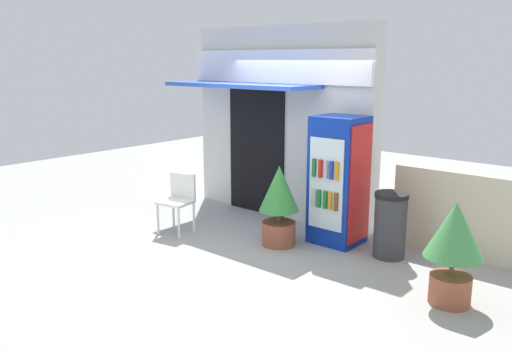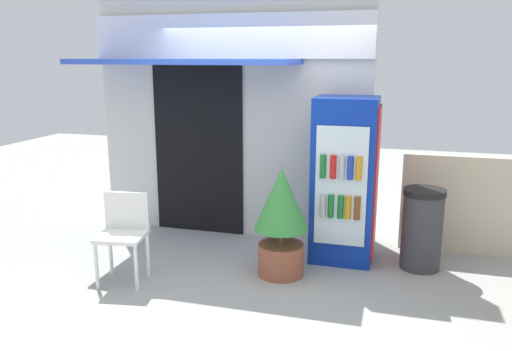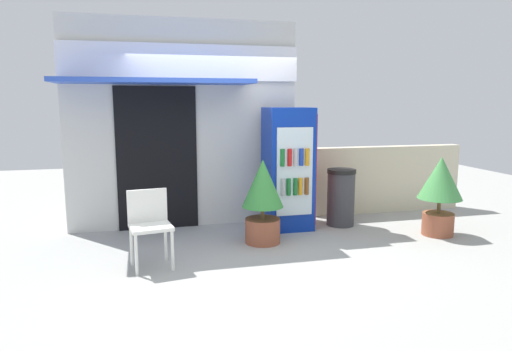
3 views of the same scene
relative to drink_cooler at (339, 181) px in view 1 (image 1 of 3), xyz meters
The scene contains 8 objects.
ground 1.54m from the drink_cooler, 141.75° to the right, with size 16.00×16.00×0.00m, color #A3A39E.
storefront_building 1.72m from the drink_cooler, 159.04° to the left, with size 3.38×1.12×3.02m.
drink_cooler is the anchor object (origin of this frame).
plastic_chair 2.34m from the drink_cooler, 150.51° to the right, with size 0.50×0.47×0.87m.
potted_plant_near_shop 0.87m from the drink_cooler, 131.90° to the right, with size 0.55×0.55×1.11m.
potted_plant_curbside 2.12m from the drink_cooler, 24.24° to the right, with size 0.60×0.60×1.11m.
trash_bin 0.94m from the drink_cooler, ahead, with size 0.43×0.43×0.86m.
stone_boundary_wall 2.04m from the drink_cooler, 17.17° to the left, with size 2.67×0.20×1.11m, color beige.
Camera 1 is at (4.70, -5.30, 2.51)m, focal length 36.97 mm.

